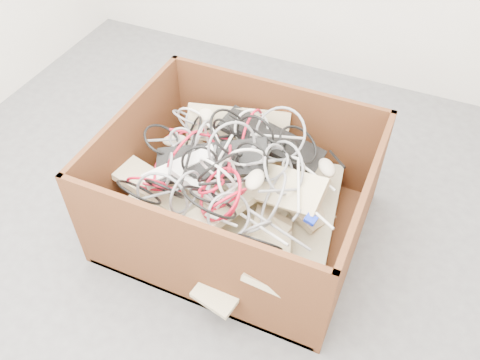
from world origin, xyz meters
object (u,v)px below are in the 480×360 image
at_px(power_strip_left, 180,167).
at_px(vga_plug, 311,219).
at_px(power_strip_right, 198,187).
at_px(cardboard_box, 235,206).

relative_size(power_strip_left, vga_plug, 7.34).
bearing_deg(power_strip_right, power_strip_left, 167.87).
relative_size(cardboard_box, vga_plug, 24.31).
xyz_separation_m(cardboard_box, power_strip_right, (-0.11, -0.14, 0.21)).
xyz_separation_m(power_strip_left, vga_plug, (0.60, -0.04, -0.01)).
bearing_deg(vga_plug, power_strip_right, -168.07).
height_order(cardboard_box, power_strip_left, cardboard_box).
bearing_deg(power_strip_right, vga_plug, 18.08).
bearing_deg(power_strip_right, cardboard_box, 66.55).
height_order(power_strip_left, vga_plug, power_strip_left).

